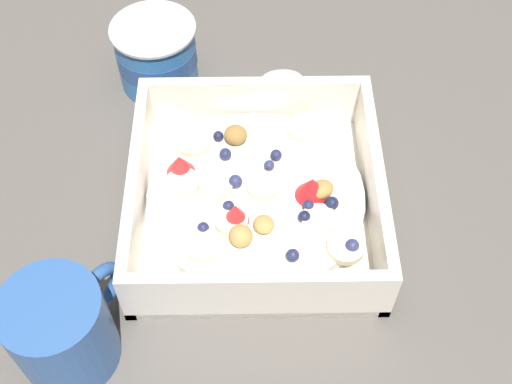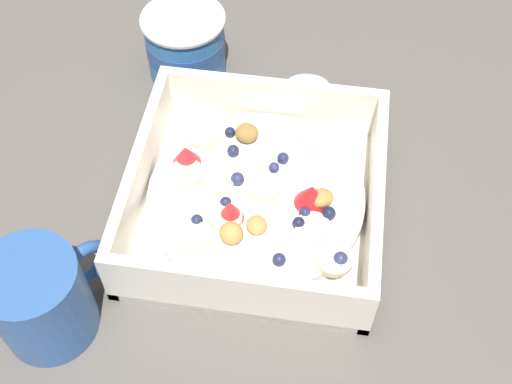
{
  "view_description": "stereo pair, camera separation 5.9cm",
  "coord_description": "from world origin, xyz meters",
  "px_view_note": "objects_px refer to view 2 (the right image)",
  "views": [
    {
      "loc": [
        -0.38,
        0.01,
        0.53
      ],
      "look_at": [
        -0.02,
        0.01,
        0.03
      ],
      "focal_mm": 46.48,
      "sensor_mm": 36.0,
      "label": 1
    },
    {
      "loc": [
        -0.38,
        -0.05,
        0.53
      ],
      "look_at": [
        -0.02,
        0.01,
        0.03
      ],
      "focal_mm": 46.48,
      "sensor_mm": 36.0,
      "label": 2
    }
  ],
  "objects_px": {
    "spoon": "(284,80)",
    "yogurt_cup": "(186,45)",
    "fruit_bowl": "(256,198)",
    "coffee_mug": "(42,298)"
  },
  "relations": [
    {
      "from": "yogurt_cup",
      "to": "fruit_bowl",
      "type": "bearing_deg",
      "value": -149.6
    },
    {
      "from": "fruit_bowl",
      "to": "coffee_mug",
      "type": "relative_size",
      "value": 2.31
    },
    {
      "from": "fruit_bowl",
      "to": "spoon",
      "type": "height_order",
      "value": "fruit_bowl"
    },
    {
      "from": "yogurt_cup",
      "to": "coffee_mug",
      "type": "xyz_separation_m",
      "value": [
        -0.32,
        0.05,
        0.01
      ]
    },
    {
      "from": "spoon",
      "to": "coffee_mug",
      "type": "xyz_separation_m",
      "value": [
        -0.32,
        0.16,
        0.04
      ]
    },
    {
      "from": "fruit_bowl",
      "to": "yogurt_cup",
      "type": "height_order",
      "value": "yogurt_cup"
    },
    {
      "from": "spoon",
      "to": "yogurt_cup",
      "type": "relative_size",
      "value": 1.92
    },
    {
      "from": "spoon",
      "to": "coffee_mug",
      "type": "distance_m",
      "value": 0.36
    },
    {
      "from": "spoon",
      "to": "yogurt_cup",
      "type": "distance_m",
      "value": 0.12
    },
    {
      "from": "fruit_bowl",
      "to": "coffee_mug",
      "type": "xyz_separation_m",
      "value": [
        -0.14,
        0.15,
        0.02
      ]
    }
  ]
}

